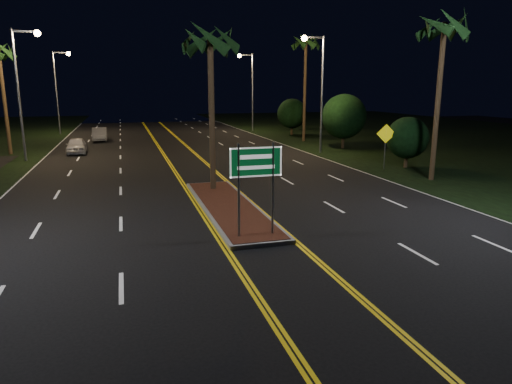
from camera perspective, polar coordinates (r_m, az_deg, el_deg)
name	(u,v)px	position (r m, az deg, el deg)	size (l,w,h in m)	color
ground	(283,269)	(13.40, 3.38, -9.58)	(120.00, 120.00, 0.00)	black
grass_right	(486,141)	(50.39, 26.78, 5.71)	(40.00, 110.00, 0.01)	black
median_island	(229,207)	(19.76, -3.42, -1.87)	(2.25, 10.25, 0.17)	gray
highway_sign	(256,171)	(15.28, -0.01, 2.67)	(1.80, 0.08, 3.20)	gray
streetlight_left_mid	(23,80)	(36.22, -27.11, 12.39)	(1.91, 0.44, 9.00)	gray
streetlight_left_far	(59,83)	(56.01, -23.39, 12.43)	(1.91, 0.44, 9.00)	gray
streetlight_right_mid	(318,81)	(36.77, 7.75, 13.63)	(1.91, 0.44, 9.00)	gray
streetlight_right_far	(249,83)	(55.65, -0.82, 13.46)	(1.91, 0.44, 9.00)	gray
palm_median	(210,41)	(22.64, -5.76, 18.31)	(2.40, 2.40, 8.30)	#382819
palm_right_near	(444,28)	(27.51, 22.49, 18.44)	(2.40, 2.40, 9.30)	#382819
palm_right_far	(306,44)	(45.16, 6.25, 17.95)	(2.40, 2.40, 10.30)	#382819
shrub_near	(407,138)	(31.32, 18.40, 6.44)	(2.70, 2.70, 3.30)	#382819
shrub_mid	(344,116)	(40.09, 10.94, 9.26)	(3.78, 3.78, 4.62)	#382819
shrub_far	(292,114)	(51.01, 4.52, 9.75)	(3.24, 3.24, 3.96)	#382819
car_near	(76,144)	(39.16, -21.55, 5.57)	(1.86, 4.35, 1.45)	silver
car_far	(100,133)	(47.86, -18.98, 6.97)	(1.92, 4.47, 1.49)	#A3A6AC
warning_sign	(386,139)	(30.30, 15.90, 6.33)	(1.17, 0.36, 2.88)	gray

